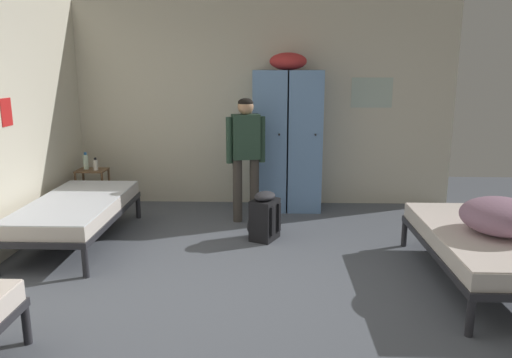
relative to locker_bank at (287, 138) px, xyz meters
The scene contains 11 objects.
ground_plane 2.87m from the locker_bank, 97.10° to the right, with size 9.47×9.47×0.00m, color #565B66.
room_backdrop 2.17m from the locker_bank, 142.99° to the right, with size 5.20×5.98×2.75m.
locker_bank is the anchor object (origin of this frame).
shelf_unit 2.66m from the locker_bank, behind, with size 0.38×0.30×0.57m.
bed_right 2.94m from the locker_bank, 54.88° to the right, with size 0.90×1.90×0.49m.
bed_left_rear 2.79m from the locker_bank, 148.26° to the right, with size 0.90×1.90×0.49m.
bedding_heap 3.01m from the locker_bank, 53.67° to the right, with size 0.68×0.70×0.31m.
person_traveler 0.78m from the locker_bank, 131.71° to the right, with size 0.47×0.27×1.53m.
water_bottle 2.68m from the locker_bank, behind, with size 0.07×0.07×0.23m.
lotion_bottle 2.54m from the locker_bank, behind, with size 0.06×0.06×0.17m.
backpack_black 1.47m from the locker_bank, 102.68° to the right, with size 0.40×0.39×0.55m.
Camera 1 is at (0.14, -3.91, 1.91)m, focal length 35.02 mm.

